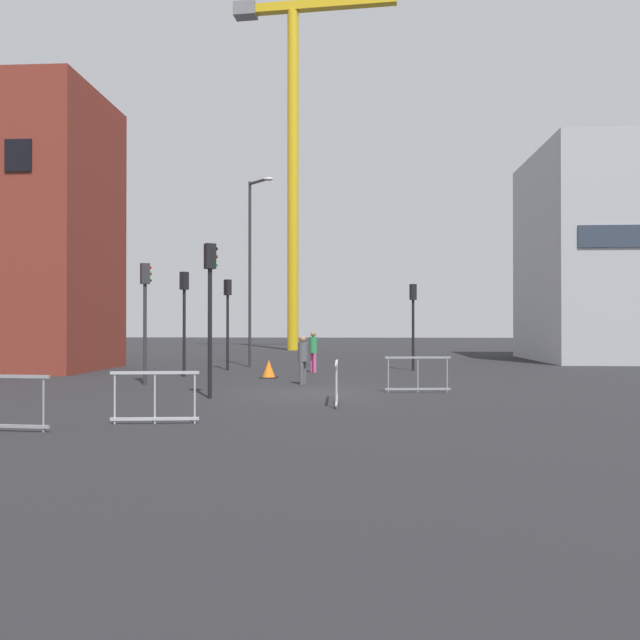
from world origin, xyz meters
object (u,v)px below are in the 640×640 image
at_px(streetlamp_tall, 252,260).
at_px(pedestrian_waiting, 313,349).
at_px(construction_crane, 294,133).
at_px(pedestrian_walking, 303,356).
at_px(traffic_light_far, 145,303).
at_px(traffic_light_verge, 210,295).
at_px(traffic_light_corner, 413,312).
at_px(traffic_cone_on_verge, 269,369).
at_px(traffic_light_median, 228,309).
at_px(traffic_light_crosswalk, 184,306).

bearing_deg(streetlamp_tall, pedestrian_waiting, -45.08).
distance_m(construction_crane, pedestrian_walking, 32.98).
bearing_deg(traffic_light_far, traffic_light_verge, -49.93).
xyz_separation_m(construction_crane, streetlamp_tall, (-0.07, -19.86, -12.35)).
xyz_separation_m(traffic_light_corner, traffic_cone_on_verge, (-5.88, -4.04, -2.27)).
bearing_deg(traffic_cone_on_verge, construction_crane, 93.53).
distance_m(construction_crane, traffic_light_verge, 35.65).
xyz_separation_m(streetlamp_tall, traffic_light_verge, (0.98, -12.63, -2.29)).
relative_size(traffic_light_median, pedestrian_walking, 2.46).
bearing_deg(streetlamp_tall, traffic_cone_on_verge, -74.36).
distance_m(traffic_light_verge, pedestrian_walking, 5.06).
bearing_deg(traffic_cone_on_verge, pedestrian_walking, -58.98).
bearing_deg(pedestrian_walking, construction_crane, 96.30).
height_order(traffic_light_verge, traffic_light_corner, traffic_light_verge).
height_order(traffic_light_crosswalk, pedestrian_waiting, traffic_light_crosswalk).
bearing_deg(traffic_light_crosswalk, pedestrian_waiting, 25.81).
xyz_separation_m(traffic_light_verge, traffic_cone_on_verge, (0.69, 6.69, -2.54)).
xyz_separation_m(traffic_light_median, pedestrian_waiting, (3.96, -1.21, -1.71)).
xyz_separation_m(traffic_light_far, traffic_light_verge, (3.13, -3.72, 0.10)).
bearing_deg(construction_crane, streetlamp_tall, -90.21).
bearing_deg(streetlamp_tall, traffic_light_corner, -14.10).
bearing_deg(streetlamp_tall, traffic_light_crosswalk, -107.29).
height_order(traffic_light_median, pedestrian_waiting, traffic_light_median).
distance_m(streetlamp_tall, pedestrian_walking, 10.00).
height_order(traffic_light_verge, traffic_light_crosswalk, traffic_light_verge).
xyz_separation_m(construction_crane, traffic_cone_on_verge, (1.59, -25.79, -17.19)).
relative_size(streetlamp_tall, traffic_cone_on_verge, 13.11).
distance_m(traffic_light_verge, traffic_light_corner, 12.59).
distance_m(traffic_light_crosswalk, pedestrian_waiting, 5.74).
bearing_deg(traffic_light_verge, pedestrian_waiting, 76.79).
xyz_separation_m(traffic_light_far, traffic_light_corner, (9.70, 7.02, -0.17)).
height_order(streetlamp_tall, traffic_cone_on_verge, streetlamp_tall).
height_order(traffic_light_corner, traffic_light_crosswalk, traffic_light_crosswalk).
relative_size(traffic_light_corner, traffic_cone_on_verge, 5.62).
relative_size(traffic_light_verge, traffic_light_crosswalk, 1.04).
relative_size(traffic_light_crosswalk, traffic_cone_on_verge, 6.02).
bearing_deg(traffic_cone_on_verge, traffic_light_far, -142.05).
height_order(traffic_light_corner, pedestrian_waiting, traffic_light_corner).
bearing_deg(pedestrian_walking, traffic_light_median, 121.40).
xyz_separation_m(construction_crane, pedestrian_waiting, (3.12, -23.05, -16.49)).
xyz_separation_m(pedestrian_walking, pedestrian_waiting, (-0.01, 5.30, 0.06)).
distance_m(traffic_light_verge, traffic_cone_on_verge, 7.19).
height_order(streetlamp_tall, traffic_light_crosswalk, streetlamp_tall).
xyz_separation_m(streetlamp_tall, pedestrian_waiting, (3.19, -3.20, -4.14)).
xyz_separation_m(construction_crane, pedestrian_walking, (3.13, -28.35, -16.55)).
xyz_separation_m(traffic_light_crosswalk, traffic_cone_on_verge, (3.40, -0.36, -2.44)).
height_order(construction_crane, traffic_cone_on_verge, construction_crane).
relative_size(streetlamp_tall, traffic_light_crosswalk, 2.18).
relative_size(traffic_light_verge, traffic_cone_on_verge, 6.26).
xyz_separation_m(traffic_light_verge, traffic_light_median, (-1.74, 10.64, -0.13)).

